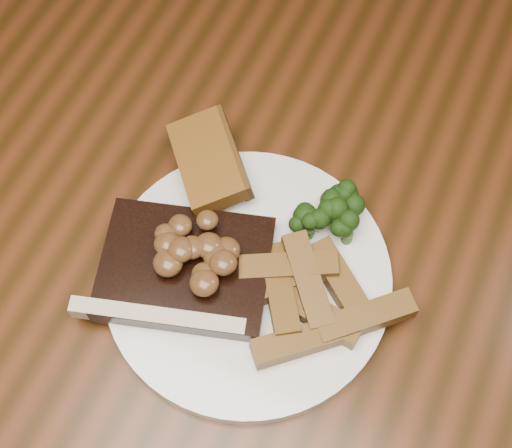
{
  "coord_description": "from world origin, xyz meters",
  "views": [
    {
      "loc": [
        0.12,
        -0.26,
        1.39
      ],
      "look_at": [
        -0.01,
        0.01,
        0.78
      ],
      "focal_mm": 50.0,
      "sensor_mm": 36.0,
      "label": 1
    }
  ],
  "objects_px": {
    "steak": "(185,269)",
    "plate": "(248,278)",
    "chair_far": "(329,31)",
    "garlic_bread": "(208,171)",
    "dining_table": "(259,286)",
    "potato_wedges": "(326,294)"
  },
  "relations": [
    {
      "from": "chair_far",
      "to": "plate",
      "type": "height_order",
      "value": "chair_far"
    },
    {
      "from": "plate",
      "to": "potato_wedges",
      "type": "distance_m",
      "value": 0.08
    },
    {
      "from": "steak",
      "to": "potato_wedges",
      "type": "height_order",
      "value": "potato_wedges"
    },
    {
      "from": "potato_wedges",
      "to": "plate",
      "type": "bearing_deg",
      "value": -172.61
    },
    {
      "from": "plate",
      "to": "steak",
      "type": "xyz_separation_m",
      "value": [
        -0.05,
        -0.02,
        0.02
      ]
    },
    {
      "from": "plate",
      "to": "steak",
      "type": "bearing_deg",
      "value": -157.58
    },
    {
      "from": "steak",
      "to": "chair_far",
      "type": "bearing_deg",
      "value": 79.74
    },
    {
      "from": "chair_far",
      "to": "garlic_bread",
      "type": "xyz_separation_m",
      "value": [
        0.04,
        -0.5,
        0.33
      ]
    },
    {
      "from": "potato_wedges",
      "to": "garlic_bread",
      "type": "bearing_deg",
      "value": 155.31
    },
    {
      "from": "dining_table",
      "to": "potato_wedges",
      "type": "xyz_separation_m",
      "value": [
        0.08,
        -0.02,
        0.12
      ]
    },
    {
      "from": "chair_far",
      "to": "plate",
      "type": "relative_size",
      "value": 2.98
    },
    {
      "from": "dining_table",
      "to": "plate",
      "type": "relative_size",
      "value": 5.88
    },
    {
      "from": "steak",
      "to": "plate",
      "type": "bearing_deg",
      "value": 5.68
    },
    {
      "from": "garlic_bread",
      "to": "potato_wedges",
      "type": "distance_m",
      "value": 0.17
    },
    {
      "from": "garlic_bread",
      "to": "plate",
      "type": "bearing_deg",
      "value": 2.93
    },
    {
      "from": "plate",
      "to": "steak",
      "type": "relative_size",
      "value": 1.75
    },
    {
      "from": "steak",
      "to": "potato_wedges",
      "type": "distance_m",
      "value": 0.13
    },
    {
      "from": "plate",
      "to": "potato_wedges",
      "type": "height_order",
      "value": "potato_wedges"
    },
    {
      "from": "chair_far",
      "to": "potato_wedges",
      "type": "height_order",
      "value": "chair_far"
    },
    {
      "from": "dining_table",
      "to": "chair_far",
      "type": "relative_size",
      "value": 1.98
    },
    {
      "from": "plate",
      "to": "garlic_bread",
      "type": "height_order",
      "value": "garlic_bread"
    },
    {
      "from": "plate",
      "to": "potato_wedges",
      "type": "bearing_deg",
      "value": 7.39
    }
  ]
}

